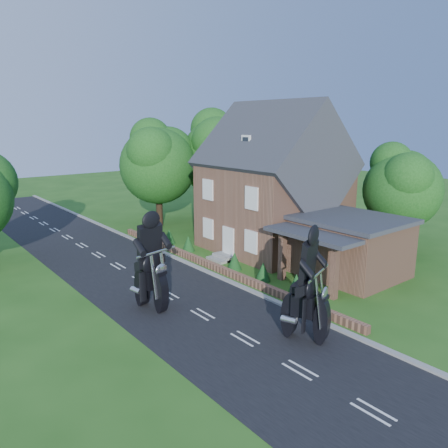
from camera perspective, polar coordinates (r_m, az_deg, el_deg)
ground at (r=20.79m, az=-2.83°, el=-11.74°), size 120.00×120.00×0.00m
road at (r=20.79m, az=-2.83°, el=-11.72°), size 7.00×80.00×0.02m
kerb at (r=22.91m, az=4.68°, el=-9.18°), size 0.30×80.00×0.12m
garden_wall at (r=26.84m, az=-1.65°, el=-5.43°), size 0.30×22.00×0.40m
house at (r=30.59m, az=6.49°, el=4.78°), size 9.54×8.64×10.24m
annex at (r=26.36m, az=15.88°, el=-2.72°), size 7.05×5.94×3.44m
tree_annex_side at (r=32.33m, az=22.48°, el=4.94°), size 5.64×5.20×7.48m
tree_house_right at (r=36.74m, az=10.47°, el=7.37°), size 6.51×6.00×8.40m
tree_behind_house at (r=40.38m, az=-0.01°, el=9.56°), size 7.81×7.20×10.08m
tree_behind_left at (r=37.81m, az=-8.18°, el=8.44°), size 6.94×6.40×9.16m
shrub_a at (r=23.19m, az=9.41°, el=-7.74°), size 0.90×0.90×1.10m
shrub_b at (r=24.81m, az=5.11°, el=-6.20°), size 0.90×0.90×1.10m
shrub_c at (r=26.57m, az=1.38°, el=-4.82°), size 0.90×0.90×1.10m
shrub_d at (r=30.41m, az=-4.69°, el=-2.54°), size 0.90×0.90×1.10m
shrub_e at (r=32.44m, az=-7.17°, el=-1.60°), size 0.90×0.90×1.10m
shrub_f at (r=34.54m, az=-9.34°, el=-0.76°), size 0.90×0.90×1.10m
motorcycle_lead at (r=18.58m, az=10.57°, el=-12.63°), size 0.94×1.61×1.46m
motorcycle_follow at (r=21.36m, az=-9.42°, el=-9.10°), size 0.69×1.60×1.44m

